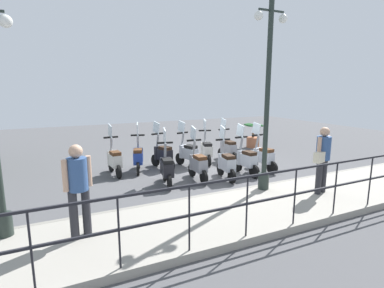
{
  "coord_description": "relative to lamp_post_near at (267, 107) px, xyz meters",
  "views": [
    {
      "loc": [
        -8.06,
        4.48,
        2.65
      ],
      "look_at": [
        0.2,
        0.5,
        0.9
      ],
      "focal_mm": 28.0,
      "sensor_mm": 36.0,
      "label": 1
    }
  ],
  "objects": [
    {
      "name": "promenade_walkway",
      "position": [
        -0.75,
        0.22,
        -2.1
      ],
      "size": [
        2.2,
        20.0,
        0.15
      ],
      "color": "gray",
      "rests_on": "ground_plane"
    },
    {
      "name": "pedestrian_distant",
      "position": [
        -0.6,
        4.35,
        -1.1
      ],
      "size": [
        0.41,
        0.47,
        1.59
      ],
      "rotation": [
        0.0,
        0.0,
        3.48
      ],
      "color": "#28282D",
      "rests_on": "promenade_walkway"
    },
    {
      "name": "scooter_far_3",
      "position": [
        3.37,
        1.42,
        -1.69
      ],
      "size": [
        1.2,
        0.53,
        1.54
      ],
      "rotation": [
        0.0,
        0.0,
        0.28
      ],
      "color": "black",
      "rests_on": "ground_plane"
    },
    {
      "name": "fence_railing",
      "position": [
        -1.8,
        0.22,
        -1.29
      ],
      "size": [
        0.04,
        16.03,
        1.07
      ],
      "color": "black",
      "rests_on": "promenade_walkway"
    },
    {
      "name": "scooter_far_5",
      "position": [
        3.32,
        3.0,
        -1.69
      ],
      "size": [
        1.23,
        0.44,
        1.54
      ],
      "rotation": [
        0.0,
        0.0,
        0.07
      ],
      "color": "black",
      "rests_on": "ground_plane"
    },
    {
      "name": "scooter_far_4",
      "position": [
        3.37,
        2.24,
        -1.69
      ],
      "size": [
        1.2,
        0.54,
        1.54
      ],
      "rotation": [
        0.0,
        0.0,
        -0.3
      ],
      "color": "black",
      "rests_on": "ground_plane"
    },
    {
      "name": "scooter_far_2",
      "position": [
        3.21,
        0.58,
        -1.69
      ],
      "size": [
        1.21,
        0.53,
        1.54
      ],
      "rotation": [
        0.0,
        0.0,
        0.28
      ],
      "color": "black",
      "rests_on": "ground_plane"
    },
    {
      "name": "potted_palm",
      "position": [
        4.97,
        -3.43,
        -1.73
      ],
      "size": [
        1.06,
        0.66,
        1.05
      ],
      "color": "#9E5B3D",
      "rests_on": "ground_plane"
    },
    {
      "name": "scooter_near_3",
      "position": [
        1.75,
        0.95,
        -1.69
      ],
      "size": [
        1.23,
        0.44,
        1.54
      ],
      "rotation": [
        0.0,
        0.0,
        -0.05
      ],
      "color": "black",
      "rests_on": "ground_plane"
    },
    {
      "name": "pedestrian_with_bag",
      "position": [
        -0.83,
        -1.02,
        -1.1
      ],
      "size": [
        0.4,
        0.63,
        1.59
      ],
      "rotation": [
        0.0,
        0.0,
        0.23
      ],
      "color": "#28282D",
      "rests_on": "promenade_walkway"
    },
    {
      "name": "lamp_post_near",
      "position": [
        0.0,
        0.0,
        0.0
      ],
      "size": [
        0.26,
        0.9,
        4.55
      ],
      "color": "#232D28",
      "rests_on": "promenade_walkway"
    },
    {
      "name": "scooter_near_4",
      "position": [
        1.74,
        1.9,
        -1.69
      ],
      "size": [
        1.22,
        0.49,
        1.54
      ],
      "rotation": [
        0.0,
        0.0,
        -0.21
      ],
      "color": "black",
      "rests_on": "ground_plane"
    },
    {
      "name": "scooter_near_1",
      "position": [
        1.6,
        -0.62,
        -1.69
      ],
      "size": [
        1.23,
        0.44,
        1.54
      ],
      "rotation": [
        0.0,
        0.0,
        0.04
      ],
      "color": "black",
      "rests_on": "ground_plane"
    },
    {
      "name": "ground_plane",
      "position": [
        2.4,
        0.22,
        -2.18
      ],
      "size": [
        28.0,
        28.0,
        0.0
      ],
      "primitive_type": "plane",
      "color": "#4C4C4F"
    },
    {
      "name": "scooter_near_0",
      "position": [
        1.71,
        -1.35,
        -1.69
      ],
      "size": [
        1.23,
        0.44,
        1.54
      ],
      "rotation": [
        0.0,
        0.0,
        0.13
      ],
      "color": "black",
      "rests_on": "ground_plane"
    },
    {
      "name": "scooter_far_1",
      "position": [
        3.36,
        -0.2,
        -1.69
      ],
      "size": [
        1.2,
        0.53,
        1.54
      ],
      "rotation": [
        0.0,
        0.0,
        -0.28
      ],
      "color": "black",
      "rests_on": "ground_plane"
    },
    {
      "name": "scooter_near_2",
      "position": [
        1.48,
        0.16,
        -1.69
      ],
      "size": [
        1.23,
        0.46,
        1.54
      ],
      "rotation": [
        0.0,
        0.0,
        -0.15
      ],
      "color": "black",
      "rests_on": "ground_plane"
    },
    {
      "name": "scooter_far_0",
      "position": [
        3.3,
        -1.05,
        -1.69
      ],
      "size": [
        1.23,
        0.44,
        1.54
      ],
      "rotation": [
        0.0,
        0.0,
        0.01
      ],
      "color": "black",
      "rests_on": "ground_plane"
    }
  ]
}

